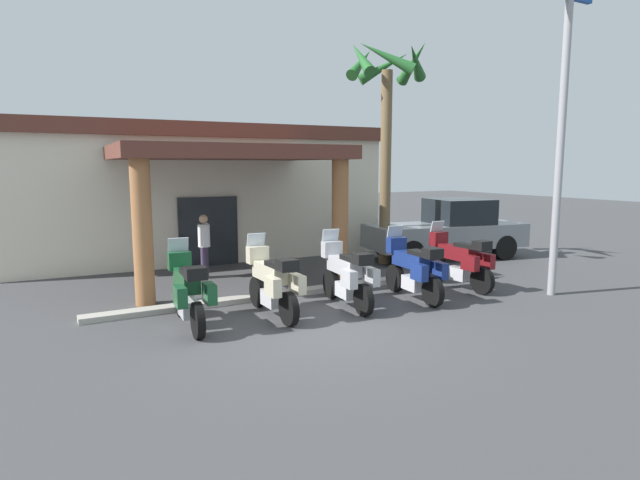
{
  "coord_description": "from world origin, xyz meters",
  "views": [
    {
      "loc": [
        -4.64,
        -8.56,
        3.05
      ],
      "look_at": [
        1.58,
        2.79,
        1.2
      ],
      "focal_mm": 29.53,
      "sensor_mm": 36.0,
      "label": 1
    }
  ],
  "objects_px": {
    "motorcycle_green": "(188,291)",
    "roadside_sign": "(565,72)",
    "motorcycle_silver": "(347,275)",
    "motel_building": "(186,189)",
    "pickup_truck_gray": "(448,230)",
    "motorcycle_maroon": "(460,260)",
    "pedestrian": "(204,241)",
    "palm_tree_near_portico": "(386,98)",
    "motorcycle_cream": "(273,282)",
    "motorcycle_blue": "(414,269)"
  },
  "relations": [
    {
      "from": "motorcycle_green",
      "to": "roadside_sign",
      "type": "height_order",
      "value": "roadside_sign"
    },
    {
      "from": "motorcycle_silver",
      "to": "roadside_sign",
      "type": "bearing_deg",
      "value": -101.47
    },
    {
      "from": "motel_building",
      "to": "pickup_truck_gray",
      "type": "height_order",
      "value": "motel_building"
    },
    {
      "from": "motorcycle_maroon",
      "to": "pedestrian",
      "type": "xyz_separation_m",
      "value": [
        -5.22,
        4.24,
        0.3
      ]
    },
    {
      "from": "motorcycle_silver",
      "to": "motorcycle_maroon",
      "type": "height_order",
      "value": "same"
    },
    {
      "from": "motorcycle_silver",
      "to": "pickup_truck_gray",
      "type": "height_order",
      "value": "pickup_truck_gray"
    },
    {
      "from": "motorcycle_maroon",
      "to": "roadside_sign",
      "type": "bearing_deg",
      "value": -138.51
    },
    {
      "from": "motorcycle_green",
      "to": "palm_tree_near_portico",
      "type": "height_order",
      "value": "palm_tree_near_portico"
    },
    {
      "from": "motorcycle_cream",
      "to": "palm_tree_near_portico",
      "type": "xyz_separation_m",
      "value": [
        5.42,
        3.73,
        4.37
      ]
    },
    {
      "from": "motorcycle_cream",
      "to": "pedestrian",
      "type": "distance_m",
      "value": 4.28
    },
    {
      "from": "motel_building",
      "to": "pickup_truck_gray",
      "type": "bearing_deg",
      "value": -35.3
    },
    {
      "from": "motel_building",
      "to": "pedestrian",
      "type": "xyz_separation_m",
      "value": [
        -0.75,
        -4.65,
        -1.2
      ]
    },
    {
      "from": "motorcycle_cream",
      "to": "motorcycle_maroon",
      "type": "height_order",
      "value": "same"
    },
    {
      "from": "motorcycle_maroon",
      "to": "roadside_sign",
      "type": "xyz_separation_m",
      "value": [
        1.43,
        -1.57,
        4.42
      ]
    },
    {
      "from": "motorcycle_maroon",
      "to": "pickup_truck_gray",
      "type": "height_order",
      "value": "pickup_truck_gray"
    },
    {
      "from": "motorcycle_cream",
      "to": "pedestrian",
      "type": "relative_size",
      "value": 1.28
    },
    {
      "from": "motorcycle_green",
      "to": "motel_building",
      "type": "bearing_deg",
      "value": -11.3
    },
    {
      "from": "motorcycle_cream",
      "to": "pickup_truck_gray",
      "type": "bearing_deg",
      "value": -66.62
    },
    {
      "from": "motorcycle_blue",
      "to": "pickup_truck_gray",
      "type": "bearing_deg",
      "value": -44.41
    },
    {
      "from": "motorcycle_blue",
      "to": "pedestrian",
      "type": "bearing_deg",
      "value": 43.28
    },
    {
      "from": "motorcycle_green",
      "to": "pickup_truck_gray",
      "type": "height_order",
      "value": "pickup_truck_gray"
    },
    {
      "from": "palm_tree_near_portico",
      "to": "pickup_truck_gray",
      "type": "bearing_deg",
      "value": -8.16
    },
    {
      "from": "pedestrian",
      "to": "pickup_truck_gray",
      "type": "bearing_deg",
      "value": -149.05
    },
    {
      "from": "motorcycle_maroon",
      "to": "palm_tree_near_portico",
      "type": "xyz_separation_m",
      "value": [
        0.35,
        3.71,
        4.37
      ]
    },
    {
      "from": "palm_tree_near_portico",
      "to": "motorcycle_green",
      "type": "bearing_deg",
      "value": -152.85
    },
    {
      "from": "pedestrian",
      "to": "pickup_truck_gray",
      "type": "relative_size",
      "value": 0.32
    },
    {
      "from": "motel_building",
      "to": "motorcycle_blue",
      "type": "bearing_deg",
      "value": -70.84
    },
    {
      "from": "motorcycle_silver",
      "to": "pickup_truck_gray",
      "type": "relative_size",
      "value": 0.41
    },
    {
      "from": "motel_building",
      "to": "motorcycle_green",
      "type": "relative_size",
      "value": 5.81
    },
    {
      "from": "motorcycle_cream",
      "to": "motorcycle_maroon",
      "type": "xyz_separation_m",
      "value": [
        5.07,
        0.03,
        0.0
      ]
    },
    {
      "from": "motel_building",
      "to": "motorcycle_green",
      "type": "height_order",
      "value": "motel_building"
    },
    {
      "from": "motorcycle_cream",
      "to": "roadside_sign",
      "type": "relative_size",
      "value": 0.29
    },
    {
      "from": "motorcycle_green",
      "to": "motorcycle_silver",
      "type": "xyz_separation_m",
      "value": [
        3.38,
        -0.21,
        0.0
      ]
    },
    {
      "from": "motel_building",
      "to": "palm_tree_near_portico",
      "type": "height_order",
      "value": "palm_tree_near_portico"
    },
    {
      "from": "motorcycle_silver",
      "to": "motorcycle_blue",
      "type": "distance_m",
      "value": 1.7
    },
    {
      "from": "pedestrian",
      "to": "motorcycle_blue",
      "type": "bearing_deg",
      "value": 165.02
    },
    {
      "from": "pedestrian",
      "to": "roadside_sign",
      "type": "bearing_deg",
      "value": 176.1
    },
    {
      "from": "motorcycle_cream",
      "to": "palm_tree_near_portico",
      "type": "distance_m",
      "value": 7.9
    },
    {
      "from": "motorcycle_blue",
      "to": "pickup_truck_gray",
      "type": "distance_m",
      "value": 5.72
    },
    {
      "from": "motorcycle_blue",
      "to": "pedestrian",
      "type": "relative_size",
      "value": 1.28
    },
    {
      "from": "motel_building",
      "to": "roadside_sign",
      "type": "bearing_deg",
      "value": -58.21
    },
    {
      "from": "motorcycle_cream",
      "to": "motorcycle_blue",
      "type": "relative_size",
      "value": 1.0
    },
    {
      "from": "motorcycle_maroon",
      "to": "roadside_sign",
      "type": "distance_m",
      "value": 4.9
    },
    {
      "from": "motorcycle_blue",
      "to": "palm_tree_near_portico",
      "type": "distance_m",
      "value": 6.27
    },
    {
      "from": "motorcycle_maroon",
      "to": "motorcycle_cream",
      "type": "bearing_deg",
      "value": 89.37
    },
    {
      "from": "motorcycle_blue",
      "to": "palm_tree_near_portico",
      "type": "bearing_deg",
      "value": -21.46
    },
    {
      "from": "motorcycle_green",
      "to": "motorcycle_maroon",
      "type": "distance_m",
      "value": 6.77
    },
    {
      "from": "motorcycle_blue",
      "to": "roadside_sign",
      "type": "height_order",
      "value": "roadside_sign"
    },
    {
      "from": "motorcycle_blue",
      "to": "roadside_sign",
      "type": "bearing_deg",
      "value": -106.44
    },
    {
      "from": "pedestrian",
      "to": "roadside_sign",
      "type": "distance_m",
      "value": 9.74
    }
  ]
}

